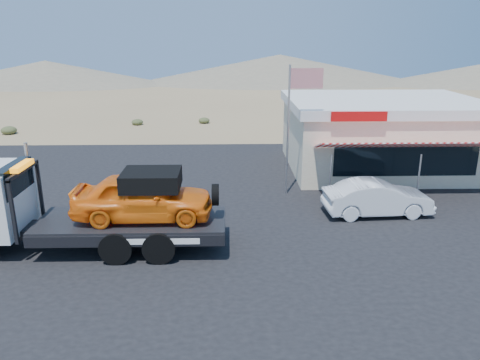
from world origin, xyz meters
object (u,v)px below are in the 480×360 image
Objects in this scene: jerky_store at (381,133)px; flagpole at (294,116)px; white_sedan at (377,198)px; tow_truck at (80,204)px.

flagpole is at bearing -141.21° from jerky_store.
flagpole is (-3.25, 2.77, 3.01)m from white_sedan.
flagpole reaches higher than jerky_store.
jerky_store is at bearing 36.64° from tow_truck.
flagpole is (-5.57, -4.47, 1.77)m from jerky_store.
white_sedan is 7.71m from jerky_store.
tow_truck is at bearing -144.90° from flagpole.
white_sedan is 0.74× the size of flagpole.
tow_truck is at bearing 100.68° from white_sedan.
tow_truck is 0.90× the size of jerky_store.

